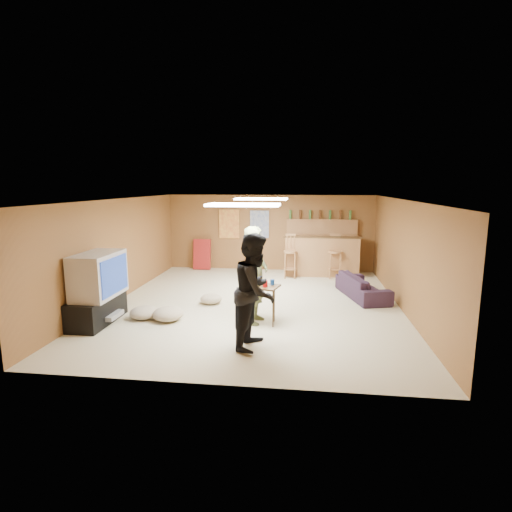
# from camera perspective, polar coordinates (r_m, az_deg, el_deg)

# --- Properties ---
(ground) EXTENTS (7.00, 7.00, 0.00)m
(ground) POSITION_cam_1_polar(r_m,az_deg,el_deg) (8.54, -0.17, -6.86)
(ground) COLOR #C4B996
(ground) RESTS_ON ground
(ceiling) EXTENTS (6.00, 7.00, 0.02)m
(ceiling) POSITION_cam_1_polar(r_m,az_deg,el_deg) (8.16, -0.17, 8.07)
(ceiling) COLOR silver
(ceiling) RESTS_ON ground
(wall_back) EXTENTS (6.00, 0.02, 2.20)m
(wall_back) POSITION_cam_1_polar(r_m,az_deg,el_deg) (11.72, 1.98, 3.33)
(wall_back) COLOR brown
(wall_back) RESTS_ON ground
(wall_front) EXTENTS (6.00, 0.02, 2.20)m
(wall_front) POSITION_cam_1_polar(r_m,az_deg,el_deg) (4.91, -5.33, -6.49)
(wall_front) COLOR brown
(wall_front) RESTS_ON ground
(wall_left) EXTENTS (0.02, 7.00, 2.20)m
(wall_left) POSITION_cam_1_polar(r_m,az_deg,el_deg) (9.15, -19.16, 0.81)
(wall_left) COLOR brown
(wall_left) RESTS_ON ground
(wall_right) EXTENTS (0.02, 7.00, 2.20)m
(wall_right) POSITION_cam_1_polar(r_m,az_deg,el_deg) (8.45, 20.45, -0.02)
(wall_right) COLOR brown
(wall_right) RESTS_ON ground
(tv_stand) EXTENTS (0.55, 1.30, 0.50)m
(tv_stand) POSITION_cam_1_polar(r_m,az_deg,el_deg) (7.91, -21.74, -7.11)
(tv_stand) COLOR black
(tv_stand) RESTS_ON ground
(dvd_box) EXTENTS (0.35, 0.50, 0.08)m
(dvd_box) POSITION_cam_1_polar(r_m,az_deg,el_deg) (7.84, -20.26, -7.93)
(dvd_box) COLOR #B2B2B7
(dvd_box) RESTS_ON tv_stand
(tv_body) EXTENTS (0.60, 1.10, 0.80)m
(tv_body) POSITION_cam_1_polar(r_m,az_deg,el_deg) (7.72, -21.60, -2.53)
(tv_body) COLOR #B2B2B7
(tv_body) RESTS_ON tv_stand
(tv_screen) EXTENTS (0.02, 0.95, 0.65)m
(tv_screen) POSITION_cam_1_polar(r_m,az_deg,el_deg) (7.58, -19.54, -2.63)
(tv_screen) COLOR navy
(tv_screen) RESTS_ON tv_body
(bar_counter) EXTENTS (2.00, 0.60, 1.10)m
(bar_counter) POSITION_cam_1_polar(r_m,az_deg,el_deg) (11.23, 9.36, 0.05)
(bar_counter) COLOR #976336
(bar_counter) RESTS_ON ground
(bar_lip) EXTENTS (2.10, 0.12, 0.05)m
(bar_lip) POSITION_cam_1_polar(r_m,az_deg,el_deg) (10.90, 9.49, 2.67)
(bar_lip) COLOR #3C2713
(bar_lip) RESTS_ON bar_counter
(bar_shelf) EXTENTS (2.00, 0.18, 0.05)m
(bar_shelf) POSITION_cam_1_polar(r_m,az_deg,el_deg) (11.55, 9.41, 5.09)
(bar_shelf) COLOR #976336
(bar_shelf) RESTS_ON bar_backing
(bar_backing) EXTENTS (2.00, 0.14, 0.60)m
(bar_backing) POSITION_cam_1_polar(r_m,az_deg,el_deg) (11.60, 9.37, 3.62)
(bar_backing) COLOR #976336
(bar_backing) RESTS_ON bar_counter
(poster_left) EXTENTS (0.60, 0.03, 0.85)m
(poster_left) POSITION_cam_1_polar(r_m,az_deg,el_deg) (11.82, -3.85, 4.59)
(poster_left) COLOR #BF3F26
(poster_left) RESTS_ON wall_back
(poster_right) EXTENTS (0.55, 0.03, 0.80)m
(poster_right) POSITION_cam_1_polar(r_m,az_deg,el_deg) (11.69, 0.50, 4.55)
(poster_right) COLOR #334C99
(poster_right) RESTS_ON wall_back
(folding_chair_stack) EXTENTS (0.50, 0.26, 0.91)m
(folding_chair_stack) POSITION_cam_1_polar(r_m,az_deg,el_deg) (11.97, -7.71, 0.24)
(folding_chair_stack) COLOR maroon
(folding_chair_stack) RESTS_ON ground
(ceiling_panel_front) EXTENTS (1.20, 0.60, 0.04)m
(ceiling_panel_front) POSITION_cam_1_polar(r_m,az_deg,el_deg) (6.68, -1.80, 7.32)
(ceiling_panel_front) COLOR white
(ceiling_panel_front) RESTS_ON ceiling
(ceiling_panel_back) EXTENTS (1.20, 0.60, 0.04)m
(ceiling_panel_back) POSITION_cam_1_polar(r_m,az_deg,el_deg) (9.36, 0.76, 8.16)
(ceiling_panel_back) COLOR white
(ceiling_panel_back) RESTS_ON ceiling
(person_olive) EXTENTS (0.50, 0.70, 1.78)m
(person_olive) POSITION_cam_1_polar(r_m,az_deg,el_deg) (7.22, -0.02, -2.75)
(person_olive) COLOR #525A34
(person_olive) RESTS_ON ground
(person_black) EXTENTS (0.82, 0.98, 1.79)m
(person_black) POSITION_cam_1_polar(r_m,az_deg,el_deg) (6.15, -0.11, -5.00)
(person_black) COLOR black
(person_black) RESTS_ON ground
(sofa) EXTENTS (1.09, 1.82, 0.50)m
(sofa) POSITION_cam_1_polar(r_m,az_deg,el_deg) (9.29, 14.97, -4.20)
(sofa) COLOR black
(sofa) RESTS_ON ground
(tray_table) EXTENTS (0.64, 0.57, 0.72)m
(tray_table) POSITION_cam_1_polar(r_m,az_deg,el_deg) (7.27, 0.96, -6.99)
(tray_table) COLOR #3C2713
(tray_table) RESTS_ON ground
(cup_red_near) EXTENTS (0.09, 0.09, 0.12)m
(cup_red_near) POSITION_cam_1_polar(r_m,az_deg,el_deg) (7.21, -0.08, -3.69)
(cup_red_near) COLOR #B30B0D
(cup_red_near) RESTS_ON tray_table
(cup_red_far) EXTENTS (0.09, 0.09, 0.12)m
(cup_red_far) POSITION_cam_1_polar(r_m,az_deg,el_deg) (7.06, 1.32, -3.98)
(cup_red_far) COLOR #B30B0D
(cup_red_far) RESTS_ON tray_table
(cup_blue) EXTENTS (0.08, 0.08, 0.10)m
(cup_blue) POSITION_cam_1_polar(r_m,az_deg,el_deg) (7.21, 2.35, -3.75)
(cup_blue) COLOR navy
(cup_blue) RESTS_ON tray_table
(bar_stool_left) EXTENTS (0.37, 0.37, 1.09)m
(bar_stool_left) POSITION_cam_1_polar(r_m,az_deg,el_deg) (10.78, 4.91, -0.31)
(bar_stool_left) COLOR #976336
(bar_stool_left) RESTS_ON ground
(bar_stool_right) EXTENTS (0.40, 0.40, 1.25)m
(bar_stool_right) POSITION_cam_1_polar(r_m,az_deg,el_deg) (10.90, 11.25, 0.09)
(bar_stool_right) COLOR #976336
(bar_stool_right) RESTS_ON ground
(cushion_near_tv) EXTENTS (0.74, 0.74, 0.26)m
(cushion_near_tv) POSITION_cam_1_polar(r_m,az_deg,el_deg) (7.69, -12.45, -8.06)
(cushion_near_tv) COLOR tan
(cushion_near_tv) RESTS_ON ground
(cushion_mid) EXTENTS (0.51, 0.51, 0.21)m
(cushion_mid) POSITION_cam_1_polar(r_m,az_deg,el_deg) (8.59, -6.43, -6.09)
(cushion_mid) COLOR tan
(cushion_mid) RESTS_ON ground
(cushion_far) EXTENTS (0.59, 0.59, 0.24)m
(cushion_far) POSITION_cam_1_polar(r_m,az_deg,el_deg) (7.91, -15.74, -7.77)
(cushion_far) COLOR tan
(cushion_far) RESTS_ON ground
(bottle_row) EXTENTS (1.76, 0.08, 0.26)m
(bottle_row) POSITION_cam_1_polar(r_m,az_deg,el_deg) (11.51, 9.14, 5.86)
(bottle_row) COLOR #3F7233
(bottle_row) RESTS_ON bar_shelf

